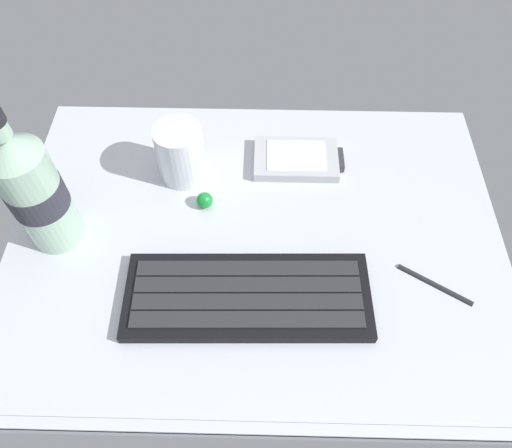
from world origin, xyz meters
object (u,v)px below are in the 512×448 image
keyboard (248,296)px  water_bottle (35,188)px  handheld_device (297,159)px  stylus_pen (435,284)px  juice_cup (181,155)px  trackball_mouse (205,200)px

keyboard → water_bottle: bearing=159.6°
handheld_device → stylus_pen: 25.40cm
juice_cup → stylus_pen: bearing=-27.7°
handheld_device → stylus_pen: size_ratio=1.35×
handheld_device → water_bottle: size_ratio=0.62×
juice_cup → handheld_device: bearing=8.8°
stylus_pen → water_bottle: bearing=-156.5°
trackball_mouse → stylus_pen: 31.10cm
juice_cup → water_bottle: size_ratio=0.41×
water_bottle → trackball_mouse: bearing=14.0°
juice_cup → stylus_pen: juice_cup is taller
water_bottle → stylus_pen: water_bottle is taller
keyboard → stylus_pen: (22.69, 2.39, -0.46)cm
handheld_device → juice_cup: juice_cup is taller
juice_cup → trackball_mouse: 7.12cm
water_bottle → stylus_pen: 48.77cm
keyboard → handheld_device: 22.79cm
keyboard → trackball_mouse: bearing=114.2°
juice_cup → stylus_pen: size_ratio=0.89×
juice_cup → water_bottle: (-15.12, -10.17, 5.10)cm
water_bottle → trackball_mouse: size_ratio=9.45×
trackball_mouse → keyboard: bearing=-65.8°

